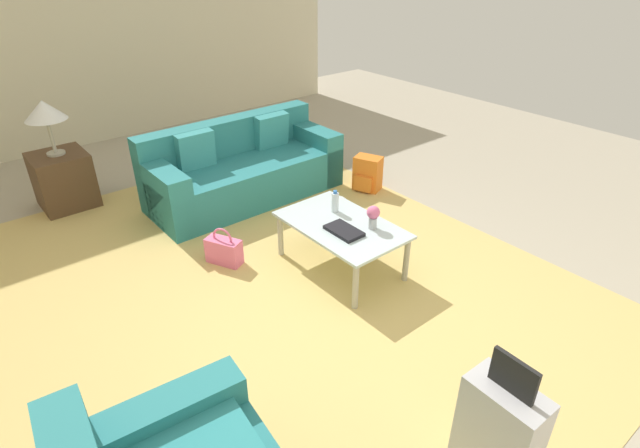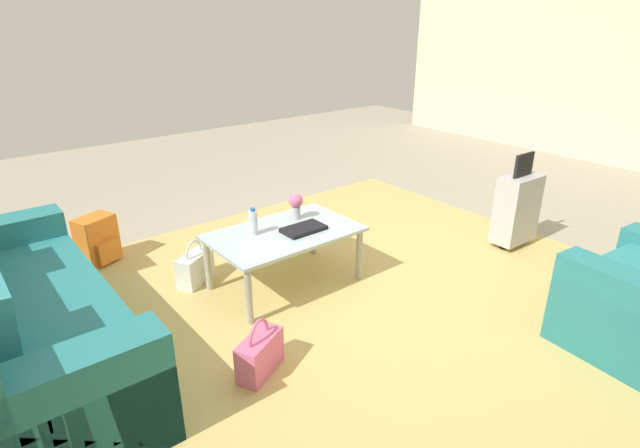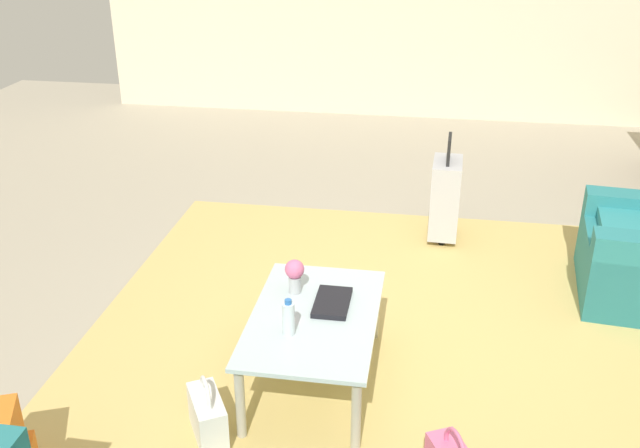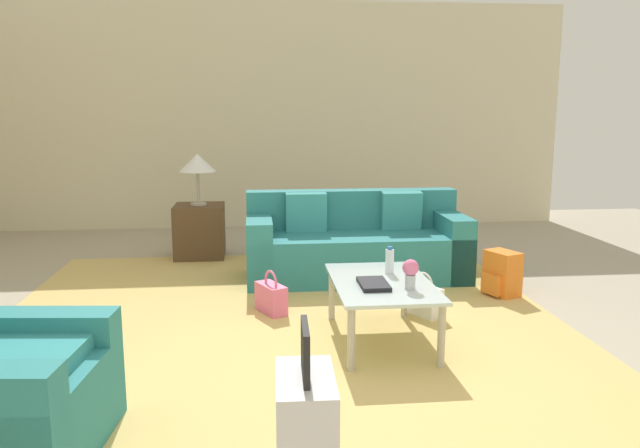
{
  "view_description": "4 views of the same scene",
  "coord_description": "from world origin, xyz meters",
  "px_view_note": "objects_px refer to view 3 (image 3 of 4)",
  "views": [
    {
      "loc": [
        -2.32,
        1.98,
        2.54
      ],
      "look_at": [
        0.26,
        -0.15,
        0.63
      ],
      "focal_mm": 28.0,
      "sensor_mm": 36.0,
      "label": 1
    },
    {
      "loc": [
        2.31,
        2.31,
        1.93
      ],
      "look_at": [
        0.36,
        -0.12,
        0.62
      ],
      "focal_mm": 28.0,
      "sensor_mm": 36.0,
      "label": 2
    },
    {
      "loc": [
        3.64,
        0.06,
        2.51
      ],
      "look_at": [
        0.43,
        -0.46,
        1.0
      ],
      "focal_mm": 40.0,
      "sensor_mm": 36.0,
      "label": 3
    },
    {
      "loc": [
        -3.77,
        0.37,
        1.62
      ],
      "look_at": [
        0.09,
        -0.03,
        0.92
      ],
      "focal_mm": 35.0,
      "sensor_mm": 36.0,
      "label": 4
    }
  ],
  "objects_px": {
    "handbag_white": "(208,416)",
    "suitcase_silver": "(445,197)",
    "flower_vase": "(295,273)",
    "coffee_table": "(314,323)",
    "water_bottle": "(288,318)",
    "coffee_table_book": "(332,302)"
  },
  "relations": [
    {
      "from": "coffee_table",
      "to": "water_bottle",
      "type": "relative_size",
      "value": 5.37
    },
    {
      "from": "coffee_table",
      "to": "handbag_white",
      "type": "xyz_separation_m",
      "value": [
        0.53,
        -0.46,
        -0.26
      ]
    },
    {
      "from": "handbag_white",
      "to": "suitcase_silver",
      "type": "bearing_deg",
      "value": 155.45
    },
    {
      "from": "water_bottle",
      "to": "coffee_table_book",
      "type": "height_order",
      "value": "water_bottle"
    },
    {
      "from": "flower_vase",
      "to": "suitcase_silver",
      "type": "bearing_deg",
      "value": 154.47
    },
    {
      "from": "suitcase_silver",
      "to": "handbag_white",
      "type": "height_order",
      "value": "suitcase_silver"
    },
    {
      "from": "handbag_white",
      "to": "flower_vase",
      "type": "bearing_deg",
      "value": 157.82
    },
    {
      "from": "water_bottle",
      "to": "suitcase_silver",
      "type": "distance_m",
      "value": 2.35
    },
    {
      "from": "coffee_table",
      "to": "handbag_white",
      "type": "height_order",
      "value": "coffee_table"
    },
    {
      "from": "coffee_table",
      "to": "suitcase_silver",
      "type": "distance_m",
      "value": 2.12
    },
    {
      "from": "flower_vase",
      "to": "handbag_white",
      "type": "bearing_deg",
      "value": -22.18
    },
    {
      "from": "coffee_table_book",
      "to": "flower_vase",
      "type": "xyz_separation_m",
      "value": [
        -0.1,
        -0.23,
        0.11
      ]
    },
    {
      "from": "water_bottle",
      "to": "coffee_table_book",
      "type": "xyz_separation_m",
      "value": [
        -0.32,
        0.18,
        -0.08
      ]
    },
    {
      "from": "coffee_table_book",
      "to": "suitcase_silver",
      "type": "height_order",
      "value": "suitcase_silver"
    },
    {
      "from": "flower_vase",
      "to": "handbag_white",
      "type": "xyz_separation_m",
      "value": [
        0.75,
        -0.31,
        -0.44
      ]
    },
    {
      "from": "water_bottle",
      "to": "suitcase_silver",
      "type": "relative_size",
      "value": 0.24
    },
    {
      "from": "coffee_table",
      "to": "water_bottle",
      "type": "bearing_deg",
      "value": -26.57
    },
    {
      "from": "coffee_table",
      "to": "handbag_white",
      "type": "bearing_deg",
      "value": -40.73
    },
    {
      "from": "water_bottle",
      "to": "flower_vase",
      "type": "xyz_separation_m",
      "value": [
        -0.42,
        -0.05,
        0.03
      ]
    },
    {
      "from": "handbag_white",
      "to": "coffee_table_book",
      "type": "bearing_deg",
      "value": 140.47
    },
    {
      "from": "coffee_table",
      "to": "water_bottle",
      "type": "height_order",
      "value": "water_bottle"
    },
    {
      "from": "coffee_table",
      "to": "flower_vase",
      "type": "distance_m",
      "value": 0.32
    }
  ]
}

